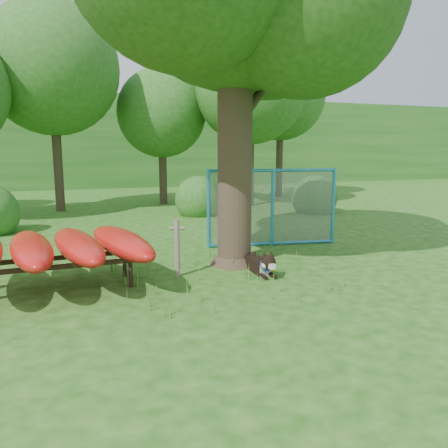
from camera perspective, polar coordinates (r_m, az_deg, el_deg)
name	(u,v)px	position (r m, az deg, el deg)	size (l,w,h in m)	color
ground	(236,290)	(7.91, 1.64, -8.63)	(80.00, 80.00, 0.00)	#1D4F0F
wooden_post	(177,247)	(8.63, -6.15, -2.95)	(0.31, 0.13, 1.15)	#69614E
kayak_rack	(55,248)	(8.30, -21.22, -2.92)	(3.43, 3.04, 1.01)	black
husky_dog	(262,265)	(8.88, 4.95, -5.30)	(0.33, 1.23, 0.55)	black
fence_section	(272,207)	(11.38, 6.35, 2.16)	(3.40, 0.68, 3.35)	teal
wildflower_clump	(274,271)	(8.51, 6.55, -6.10)	(0.10, 0.09, 0.22)	#487D29
bg_tree_b	(52,68)	(19.23, -21.56, 18.40)	(5.20, 5.20, 8.22)	#33261C
bg_tree_c	(162,113)	(20.49, -8.16, 14.14)	(4.00, 4.00, 6.12)	#33261C
bg_tree_d	(251,89)	(19.76, 3.50, 17.24)	(4.80, 4.80, 7.50)	#33261C
bg_tree_e	(281,96)	(23.74, 7.42, 16.26)	(4.60, 4.60, 7.55)	#33261C
shrub_right	(314,213)	(17.79, 11.64, 1.46)	(1.80, 1.80, 1.80)	#255D1E
shrub_mid	(199,215)	(16.86, -3.34, 1.20)	(1.80, 1.80, 1.80)	#255D1E
wooded_hillside	(101,143)	(35.09, -15.74, 10.18)	(80.00, 12.00, 6.00)	#255D1E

